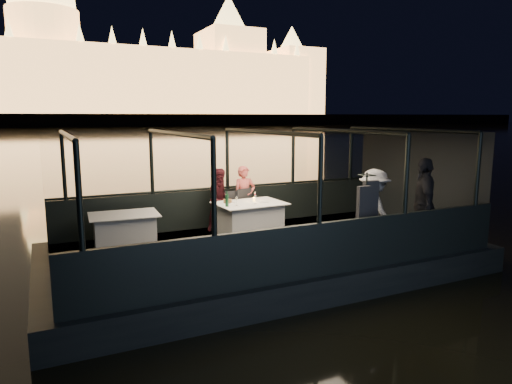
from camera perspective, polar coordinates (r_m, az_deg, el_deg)
name	(u,v)px	position (r m, az deg, el deg)	size (l,w,h in m)	color
river_water	(64,134)	(88.21, -22.83, 6.66)	(500.00, 500.00, 0.00)	black
boat_hull	(264,269)	(9.52, 1.04, -9.61)	(8.60, 4.40, 1.00)	black
boat_deck	(264,247)	(9.37, 1.05, -6.83)	(8.00, 4.00, 0.04)	black
gunwale_port	(228,207)	(11.04, -3.55, -1.85)	(8.00, 0.08, 0.90)	black
gunwale_starboard	(319,250)	(7.57, 7.84, -7.18)	(8.00, 0.08, 0.90)	black
cabin_glass_port	(227,159)	(10.87, -3.61, 4.11)	(8.00, 0.02, 1.40)	#99B2B2
cabin_glass_starboard	(320,180)	(7.33, 8.04, 1.47)	(8.00, 0.02, 1.40)	#99B2B2
cabin_roof_glass	(265,132)	(9.00, 1.10, 7.49)	(8.00, 4.00, 0.02)	#99B2B2
end_wall_fore	(45,207)	(8.19, -24.89, -1.67)	(0.02, 4.00, 2.30)	black
end_wall_aft	(416,179)	(11.45, 19.33, 1.59)	(0.02, 4.00, 2.30)	black
canopy_ribs	(265,190)	(9.12, 1.07, 0.25)	(8.00, 4.00, 2.30)	black
embankment	(49,122)	(218.11, -24.49, 8.01)	(400.00, 140.00, 6.00)	#423D33
parliament_building	(45,42)	(184.93, -24.88, 16.61)	(220.00, 32.00, 60.00)	#F2D18C
dining_table_central	(250,220)	(9.91, -0.77, -3.52)	(1.45, 1.05, 0.77)	silver
dining_table_aft	(125,230)	(9.44, -16.10, -4.54)	(1.33, 0.96, 0.70)	silver
chair_port_left	(237,214)	(10.25, -2.43, -2.72)	(0.43, 0.43, 0.92)	black
chair_port_right	(248,213)	(10.35, -1.03, -2.58)	(0.45, 0.45, 0.96)	black
coat_stand	(366,212)	(8.44, 13.53, -2.48)	(0.45, 0.36, 1.62)	black
person_woman_coral	(244,197)	(10.68, -1.45, -0.58)	(0.53, 0.35, 1.47)	#CA5249
person_man_maroon	(221,199)	(10.44, -4.38, -0.84)	(0.69, 0.54, 1.44)	#3D1117
passenger_stripe	(374,208)	(9.16, 14.54, -1.91)	(1.04, 0.59, 1.61)	silver
passenger_dark	(423,207)	(9.51, 20.15, -1.78)	(1.07, 0.45, 1.82)	black
wine_bottle	(227,199)	(9.42, -3.65, -0.92)	(0.07, 0.07, 0.32)	#153A21
bread_basket	(228,201)	(9.83, -3.56, -1.14)	(0.19, 0.19, 0.07)	brown
amber_candle	(254,199)	(10.01, -0.23, -0.93)	(0.06, 0.06, 0.08)	gold
plate_near	(264,202)	(9.92, 1.00, -1.21)	(0.24, 0.24, 0.02)	silver
plate_far	(229,202)	(9.88, -3.34, -1.27)	(0.24, 0.24, 0.02)	white
wine_glass_white	(237,201)	(9.50, -2.45, -1.16)	(0.06, 0.06, 0.19)	silver
wine_glass_red	(255,196)	(10.13, -0.13, -0.48)	(0.06, 0.06, 0.17)	white
wine_glass_empty	(255,200)	(9.69, -0.10, -0.95)	(0.06, 0.06, 0.18)	silver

